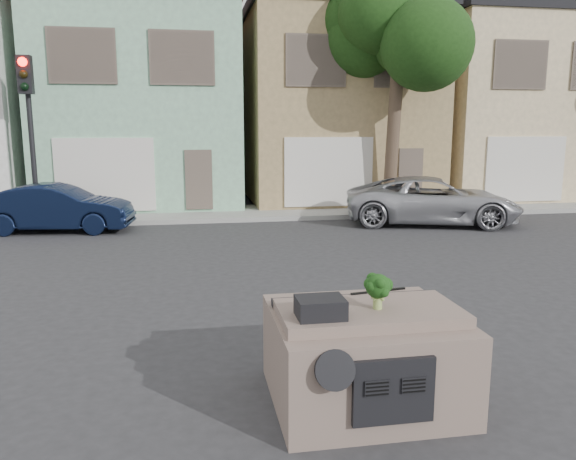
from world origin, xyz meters
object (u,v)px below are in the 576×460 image
object	(u,v)px
traffic_signal	(31,142)
navy_sedan	(59,232)
broccoli	(378,291)
silver_pickup	(431,224)

from	to	relation	value
traffic_signal	navy_sedan	bearing A→B (deg)	-53.50
traffic_signal	broccoli	size ratio (longest dim) A/B	13.27
navy_sedan	traffic_signal	distance (m)	2.93
navy_sedan	silver_pickup	world-z (taller)	silver_pickup
silver_pickup	traffic_signal	distance (m)	12.49
navy_sedan	silver_pickup	bearing A→B (deg)	-86.90
silver_pickup	broccoli	distance (m)	12.31
traffic_signal	broccoli	world-z (taller)	traffic_signal
navy_sedan	broccoli	bearing A→B (deg)	-147.43
navy_sedan	traffic_signal	xyz separation A→B (m)	(-0.86, 1.17, 2.55)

